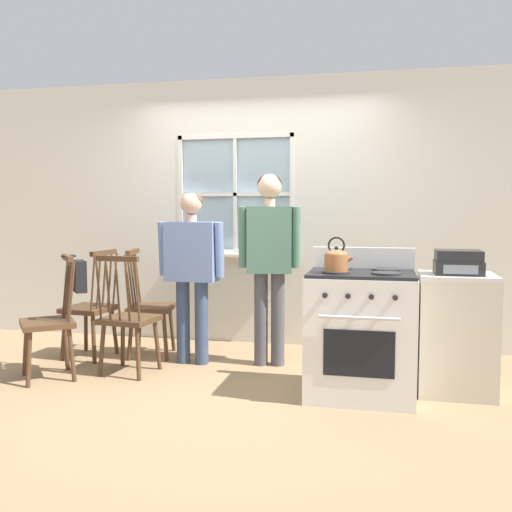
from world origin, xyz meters
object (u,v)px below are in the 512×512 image
chair_near_wall (128,320)px  chair_near_stove (149,307)px  handbag (79,275)px  chair_by_window (50,323)px  person_elderly_left (192,261)px  chair_center_cluster (91,309)px  stove (361,333)px  side_counter (456,334)px  stereo (458,263)px  potted_plant (251,244)px  person_teen_center (270,249)px  kettle (336,259)px

chair_near_wall → chair_near_stove: 0.60m
chair_near_wall → handbag: (-0.38, -0.11, 0.38)m
chair_by_window → person_elderly_left: 1.28m
chair_center_cluster → stove: 2.55m
chair_near_wall → handbag: 0.55m
chair_by_window → side_counter: chair_by_window is taller
side_counter → stereo: 0.54m
chair_near_stove → stereo: 2.79m
stove → chair_by_window: bearing=-177.6°
side_counter → stove: bearing=-162.0°
chair_near_wall → handbag: same height
chair_near_wall → chair_near_stove: size_ratio=1.00×
person_elderly_left → potted_plant: (0.35, 0.83, 0.10)m
stereo → chair_near_wall: bearing=-178.9°
chair_by_window → stove: stove is taller
person_teen_center → potted_plant: (-0.33, 0.74, -0.01)m
stove → chair_near_stove: bearing=159.4°
chair_center_cluster → stove: stove is taller
person_elderly_left → kettle: person_elderly_left is taller
stereo → chair_near_stove: bearing=168.6°
person_teen_center → side_counter: 1.68m
chair_center_cluster → person_elderly_left: person_elderly_left is taller
chair_near_wall → person_teen_center: size_ratio=0.60×
chair_near_stove → stereo: bearing=-111.9°
side_counter → chair_by_window: bearing=-174.1°
chair_by_window → person_teen_center: (1.67, 0.77, 0.57)m
chair_center_cluster → person_teen_center: 1.77m
chair_center_cluster → person_teen_center: size_ratio=0.60×
kettle → potted_plant: bearing=122.4°
chair_near_stove → side_counter: (2.68, -0.52, -0.01)m
chair_by_window → handbag: bearing=90.0°
chair_by_window → person_elderly_left: person_elderly_left is taller
chair_near_wall → side_counter: bearing=-172.2°
chair_center_cluster → person_teen_center: person_teen_center is taller
handbag → stereo: bearing=3.1°
person_elderly_left → potted_plant: 0.91m
chair_near_wall → stove: bearing=-178.4°
potted_plant → chair_center_cluster: bearing=-147.7°
chair_near_wall → person_elderly_left: (0.42, 0.42, 0.46)m
chair_near_stove → stove: stove is taller
chair_near_wall → stereo: stereo is taller
chair_near_wall → chair_near_stove: (-0.06, 0.59, 0.00)m
stove → potted_plant: (-1.15, 1.41, 0.55)m
person_elderly_left → stereo: bearing=-7.4°
kettle → side_counter: 1.10m
potted_plant → chair_by_window: bearing=-131.3°
chair_by_window → person_teen_center: bearing=76.3°
chair_near_wall → potted_plant: (0.77, 1.26, 0.56)m
stove → kettle: 0.59m
kettle → potted_plant: size_ratio=0.86×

